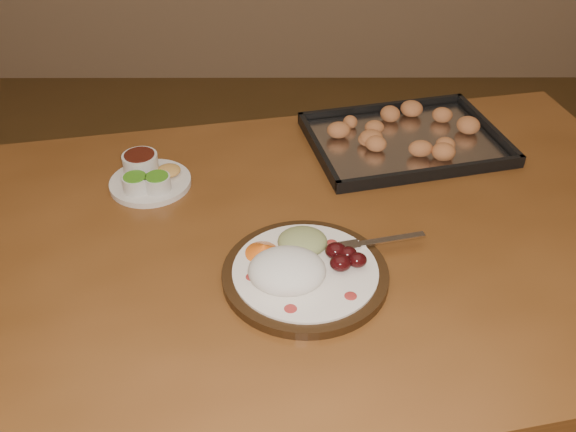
{
  "coord_description": "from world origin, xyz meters",
  "views": [
    {
      "loc": [
        0.02,
        -1.2,
        1.48
      ],
      "look_at": [
        0.02,
        -0.26,
        0.77
      ],
      "focal_mm": 40.0,
      "sensor_mm": 36.0,
      "label": 1
    }
  ],
  "objects": [
    {
      "name": "ground",
      "position": [
        0.0,
        0.0,
        0.0
      ],
      "size": [
        4.0,
        4.0,
        0.0
      ],
      "primitive_type": "plane",
      "color": "brown",
      "rests_on": "ground"
    },
    {
      "name": "baking_tray",
      "position": [
        0.28,
        0.03,
        0.76
      ],
      "size": [
        0.47,
        0.39,
        0.04
      ],
      "rotation": [
        0.0,
        0.0,
        0.24
      ],
      "color": "black",
      "rests_on": "dining_table"
    },
    {
      "name": "dining_table",
      "position": [
        0.02,
        -0.3,
        0.65
      ],
      "size": [
        1.65,
        1.18,
        0.75
      ],
      "rotation": [
        0.0,
        0.0,
        0.2
      ],
      "color": "brown",
      "rests_on": "ground"
    },
    {
      "name": "dinner_plate",
      "position": [
        0.04,
        -0.41,
        0.77
      ],
      "size": [
        0.35,
        0.28,
        0.06
      ],
      "rotation": [
        0.0,
        0.0,
        0.44
      ],
      "color": "black",
      "rests_on": "dining_table"
    },
    {
      "name": "condiment_saucer",
      "position": [
        -0.26,
        -0.13,
        0.77
      ],
      "size": [
        0.16,
        0.16,
        0.05
      ],
      "rotation": [
        0.0,
        0.0,
        0.34
      ],
      "color": "silver",
      "rests_on": "dining_table"
    }
  ]
}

